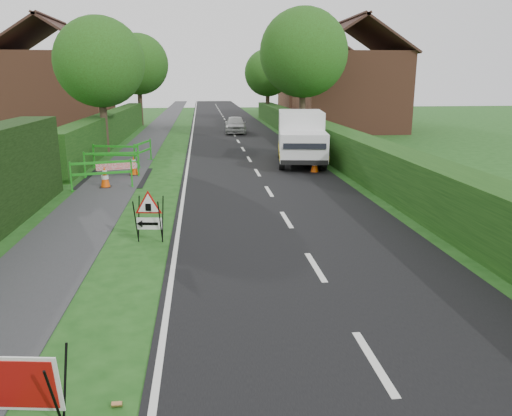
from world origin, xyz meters
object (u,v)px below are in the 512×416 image
red_rect_sign (15,385)px  hatchback_car (235,125)px  triangle_sign (147,213)px  works_van (301,136)px

red_rect_sign → hatchback_car: hatchback_car is taller
triangle_sign → works_van: 12.19m
red_rect_sign → hatchback_car: bearing=89.8°
works_van → triangle_sign: bearing=-109.8°
works_van → hatchback_car: (-2.03, 13.25, -0.61)m
red_rect_sign → works_van: works_van is taller
works_van → hatchback_car: bearing=106.8°
red_rect_sign → hatchback_car: 30.56m
red_rect_sign → hatchback_car: (4.46, 30.23, 0.12)m
red_rect_sign → triangle_sign: size_ratio=1.01×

